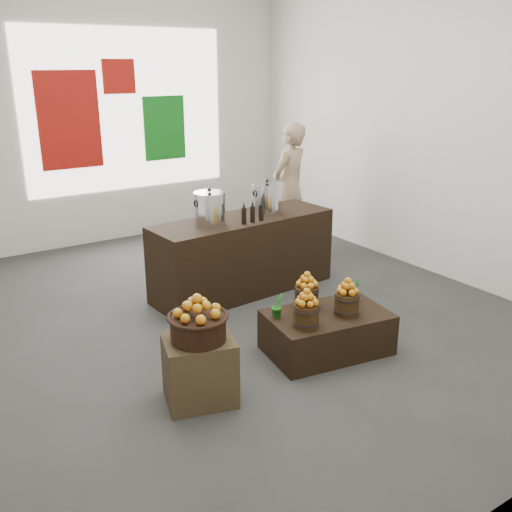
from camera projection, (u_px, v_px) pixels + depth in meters
ground at (230, 313)px, 6.47m from camera, size 7.00×7.00×0.00m
back_wall at (108, 111)px, 8.58m from camera, size 6.00×0.04×4.00m
back_opening at (127, 110)px, 8.72m from camera, size 3.20×0.02×2.40m
deco_red_left at (69, 120)px, 8.28m from camera, size 0.90×0.04×1.40m
deco_green_right at (164, 128)px, 9.13m from camera, size 0.70×0.04×1.00m
deco_red_upper at (119, 76)px, 8.50m from camera, size 0.50×0.04×0.50m
crate at (200, 370)px, 4.73m from camera, size 0.67×0.60×0.57m
wicker_basket at (198, 328)px, 4.60m from camera, size 0.45×0.45×0.21m
apples_in_basket at (197, 306)px, 4.54m from camera, size 0.35×0.35×0.19m
display_table at (327, 332)px, 5.57m from camera, size 1.27×0.89×0.40m
apple_bucket_front_left at (306, 316)px, 5.20m from camera, size 0.23×0.23×0.22m
apples_in_bucket_front_left at (307, 297)px, 5.14m from camera, size 0.18×0.18×0.16m
apple_bucket_front_right at (347, 304)px, 5.45m from camera, size 0.23×0.23×0.22m
apples_in_bucket_front_right at (348, 286)px, 5.39m from camera, size 0.18×0.18×0.16m
apple_bucket_rear at (306, 297)px, 5.61m from camera, size 0.23×0.23×0.22m
apples_in_bucket_rear at (307, 279)px, 5.55m from camera, size 0.18×0.18×0.16m
herb_garnish_right at (350, 290)px, 5.75m from camera, size 0.26×0.24×0.25m
herb_garnish_left at (277, 305)px, 5.39m from camera, size 0.16×0.15×0.24m
counter at (243, 255)px, 6.97m from camera, size 2.34×0.89×0.94m
stock_pot_left at (210, 209)px, 6.49m from camera, size 0.35×0.35×0.35m
stock_pot_center at (267, 199)px, 6.97m from camera, size 0.35×0.35×0.35m
oil_cruets at (255, 211)px, 6.60m from camera, size 0.25×0.08×0.26m
shopper at (289, 187)px, 8.44m from camera, size 0.80×0.66×1.89m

